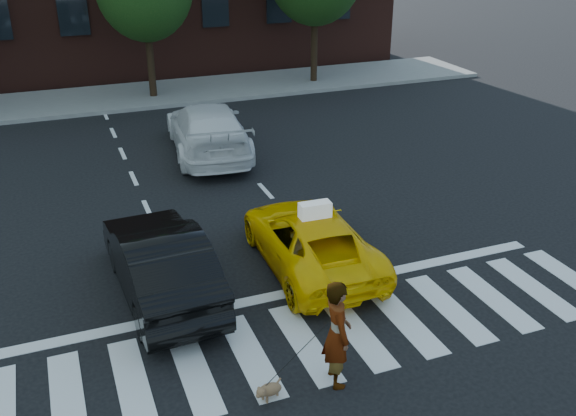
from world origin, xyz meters
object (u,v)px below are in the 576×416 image
(black_sedan, at_px, (160,261))
(white_suv, at_px, (208,129))
(woman, at_px, (337,333))
(dog, at_px, (268,390))
(taxi, at_px, (311,239))

(black_sedan, xyz_separation_m, white_suv, (2.94, 7.57, 0.05))
(woman, bearing_deg, black_sedan, 37.40)
(black_sedan, xyz_separation_m, dog, (0.92, -3.62, -0.56))
(taxi, distance_m, black_sedan, 3.17)
(taxi, xyz_separation_m, dog, (-2.25, -3.62, -0.44))
(dog, bearing_deg, woman, -22.97)
(white_suv, xyz_separation_m, dog, (-2.02, -11.19, -0.61))
(black_sedan, distance_m, white_suv, 8.13)
(black_sedan, height_order, woman, woman)
(taxi, relative_size, dog, 8.74)
(black_sedan, height_order, white_suv, white_suv)
(white_suv, height_order, woman, woman)
(taxi, bearing_deg, woman, 75.09)
(taxi, distance_m, dog, 4.28)
(taxi, bearing_deg, black_sedan, 1.91)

